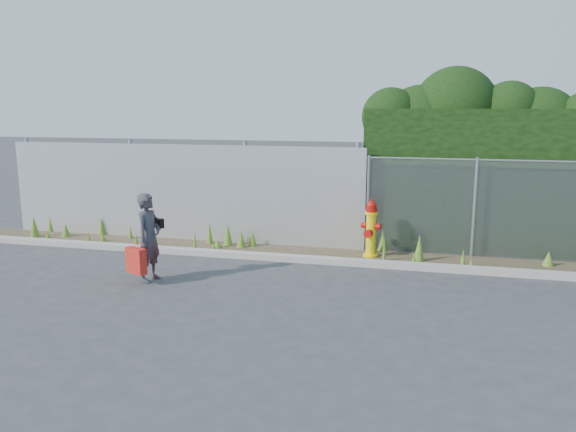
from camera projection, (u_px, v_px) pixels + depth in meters
The scene contains 10 objects.
ground at pixel (286, 291), 9.44m from camera, with size 80.00×80.00×0.00m, color #3A3A3D.
curb at pixel (307, 259), 11.15m from camera, with size 16.00×0.22×0.12m, color #9F9990.
weed_strip at pixel (331, 248), 11.72m from camera, with size 16.00×1.32×0.55m.
corrugated_fence at pixel (180, 193), 12.85m from camera, with size 8.50×0.21×2.30m.
chainlink_fence at pixel (530, 210), 11.11m from camera, with size 6.50×0.07×2.05m.
hedge at pixel (531, 151), 11.88m from camera, with size 7.42×2.09×3.91m.
fire_hydrant at pixel (371, 230), 11.40m from camera, with size 0.40×0.36×1.21m.
woman at pixel (149, 237), 9.84m from camera, with size 0.57×0.38×1.57m, color #0E525D.
red_tote_bag at pixel (136, 261), 9.69m from camera, with size 0.41×0.15×0.53m.
black_shoulder_bag at pixel (158, 223), 10.00m from camera, with size 0.23×0.10×0.17m.
Camera 1 is at (2.19, -8.75, 3.06)m, focal length 35.00 mm.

